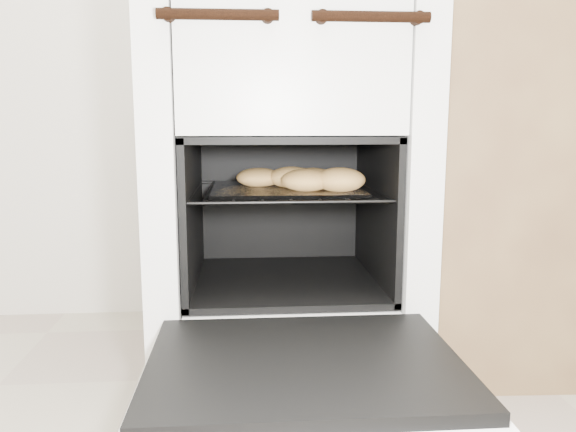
% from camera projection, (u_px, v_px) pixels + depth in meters
% --- Properties ---
extents(stove, '(0.62, 0.69, 0.95)m').
position_uv_depth(stove, '(284.00, 187.00, 1.45)').
color(stove, white).
rests_on(stove, ground).
extents(oven_door, '(0.56, 0.44, 0.04)m').
position_uv_depth(oven_door, '(304.00, 369.00, 0.98)').
color(oven_door, black).
rests_on(oven_door, stove).
extents(oven_rack, '(0.45, 0.44, 0.01)m').
position_uv_depth(oven_rack, '(285.00, 190.00, 1.38)').
color(oven_rack, black).
rests_on(oven_rack, stove).
extents(foil_sheet, '(0.35, 0.31, 0.01)m').
position_uv_depth(foil_sheet, '(286.00, 189.00, 1.36)').
color(foil_sheet, white).
rests_on(foil_sheet, oven_rack).
extents(baked_rolls, '(0.32, 0.29, 0.05)m').
position_uv_depth(baked_rolls, '(305.00, 178.00, 1.34)').
color(baked_rolls, tan).
rests_on(baked_rolls, foil_sheet).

